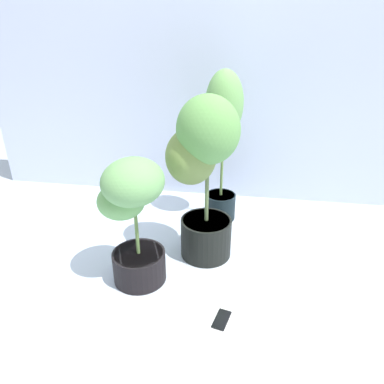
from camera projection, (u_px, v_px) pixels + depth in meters
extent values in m
plane|color=silver|center=(198.00, 266.00, 1.85)|extent=(8.00, 8.00, 0.00)
cube|color=silver|center=(219.00, 46.00, 2.17)|extent=(3.20, 0.01, 2.00)
cylinder|color=black|center=(139.00, 266.00, 1.73)|extent=(0.25, 0.25, 0.15)
cylinder|color=#442E1F|center=(139.00, 254.00, 1.70)|extent=(0.23, 0.23, 0.02)
cylinder|color=#5F7F40|center=(135.00, 214.00, 1.60)|extent=(0.02, 0.02, 0.42)
ellipsoid|color=#6FA660|center=(133.00, 182.00, 1.53)|extent=(0.37, 0.38, 0.21)
ellipsoid|color=#73B162|center=(121.00, 201.00, 1.61)|extent=(0.24, 0.24, 0.16)
cylinder|color=black|center=(206.00, 237.00, 1.90)|extent=(0.27, 0.27, 0.21)
cylinder|color=#473617|center=(206.00, 221.00, 1.86)|extent=(0.25, 0.25, 0.02)
cylinder|color=#627848|center=(207.00, 171.00, 1.73)|extent=(0.02, 0.02, 0.54)
ellipsoid|color=#65A051|center=(208.00, 130.00, 1.64)|extent=(0.36, 0.34, 0.33)
ellipsoid|color=olive|center=(191.00, 156.00, 1.74)|extent=(0.32, 0.33, 0.28)
cylinder|color=black|center=(220.00, 206.00, 2.26)|extent=(0.19, 0.19, 0.16)
cylinder|color=#402C20|center=(221.00, 196.00, 2.23)|extent=(0.17, 0.17, 0.02)
cylinder|color=#608040|center=(223.00, 146.00, 2.09)|extent=(0.02, 0.02, 0.64)
ellipsoid|color=#6FA65A|center=(224.00, 104.00, 1.98)|extent=(0.28, 0.29, 0.38)
ellipsoid|color=#6FA351|center=(213.00, 132.00, 2.08)|extent=(0.16, 0.18, 0.27)
cube|color=white|center=(222.00, 320.00, 1.51)|extent=(0.10, 0.16, 0.01)
cube|color=black|center=(222.00, 319.00, 1.50)|extent=(0.08, 0.13, 0.00)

